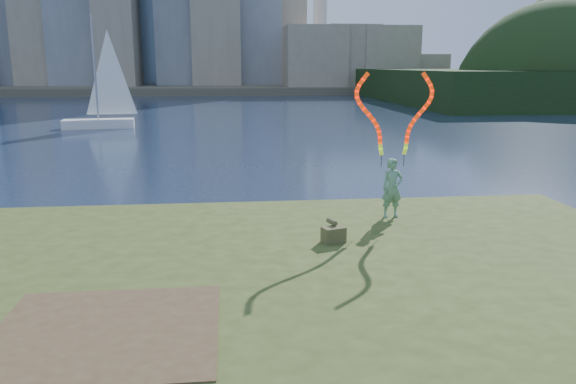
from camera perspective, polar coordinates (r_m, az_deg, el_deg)
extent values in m
plane|color=#192640|center=(11.75, -3.80, -9.95)|extent=(320.00, 320.00, 0.00)
cube|color=#344318|center=(9.43, -3.15, -14.95)|extent=(20.00, 18.00, 0.30)
cube|color=#344318|center=(9.58, -3.26, -12.80)|extent=(17.00, 15.00, 0.30)
cube|color=#344318|center=(9.66, -3.35, -10.95)|extent=(14.00, 12.00, 0.30)
cube|color=#47331E|center=(8.69, -18.00, -13.27)|extent=(3.20, 3.00, 0.02)
cube|color=#4F493A|center=(105.91, -6.01, 10.55)|extent=(320.00, 40.00, 1.20)
imported|color=#146634|center=(14.20, 10.55, 0.39)|extent=(0.57, 0.41, 1.49)
cylinder|color=black|center=(14.06, 9.46, 3.16)|extent=(0.02, 0.02, 0.30)
cylinder|color=black|center=(14.29, 11.69, 3.22)|extent=(0.02, 0.02, 0.30)
cube|color=#4F522B|center=(12.14, 4.65, -4.35)|extent=(0.55, 0.45, 0.34)
cylinder|color=#4F522B|center=(12.29, 4.47, -3.04)|extent=(0.21, 0.33, 0.11)
cube|color=white|center=(43.89, -18.67, 6.55)|extent=(5.20, 2.23, 0.70)
cylinder|color=gray|center=(43.69, -19.04, 11.67)|extent=(0.14, 0.14, 7.65)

